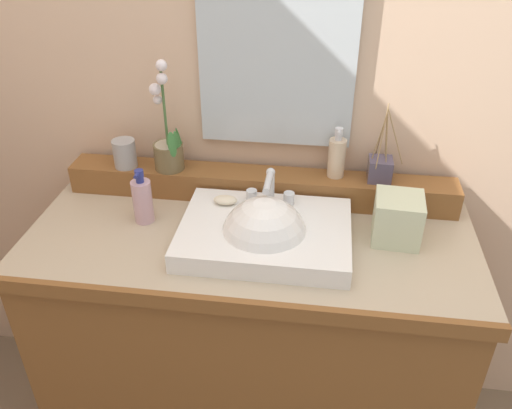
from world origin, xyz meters
TOP-DOWN VIEW (x-y plane):
  - wall_back at (0.00, 0.39)m, footprint 3.16×0.20m
  - vanity_cabinet at (0.00, -0.00)m, footprint 1.29×0.57m
  - back_ledge at (0.00, 0.21)m, footprint 1.22×0.11m
  - sink_basin at (0.05, -0.04)m, footprint 0.47×0.35m
  - soap_bar at (-0.08, 0.07)m, footprint 0.07×0.04m
  - potted_plant at (-0.28, 0.20)m, footprint 0.10×0.10m
  - soap_dispenser at (0.23, 0.23)m, footprint 0.05×0.06m
  - tumbler_cup at (-0.43, 0.20)m, footprint 0.07×0.07m
  - reed_diffuser at (0.36, 0.22)m, footprint 0.10×0.09m
  - lotion_bottle at (-0.32, 0.03)m, footprint 0.06×0.06m
  - tissue_box at (0.41, 0.04)m, footprint 0.14×0.14m
  - mirror at (0.04, 0.28)m, footprint 0.46×0.02m

SIDE VIEW (x-z plane):
  - vanity_cabinet at x=0.00m, z-range 0.00..0.87m
  - sink_basin at x=0.05m, z-range 0.75..1.03m
  - back_ledge at x=0.00m, z-range 0.87..0.95m
  - tissue_box at x=0.41m, z-range 0.87..1.00m
  - soap_bar at x=-0.08m, z-range 0.92..0.95m
  - lotion_bottle at x=-0.32m, z-range 0.85..1.02m
  - reed_diffuser at x=0.36m, z-range 0.87..1.12m
  - tumbler_cup at x=-0.43m, z-range 0.95..1.04m
  - soap_dispenser at x=0.23m, z-range 0.94..1.10m
  - potted_plant at x=-0.28m, z-range 0.86..1.21m
  - wall_back at x=0.00m, z-range 0.00..2.57m
  - mirror at x=0.04m, z-range 1.03..1.63m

